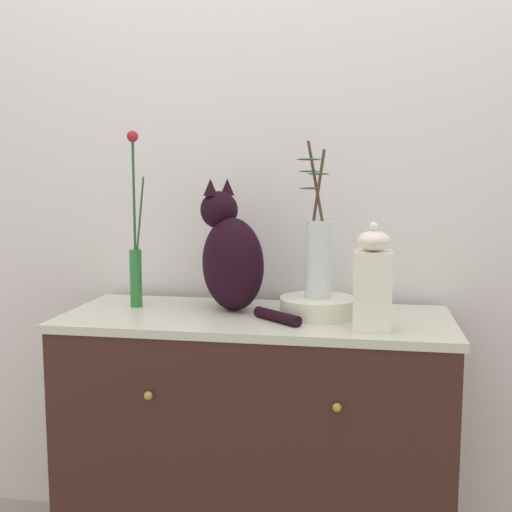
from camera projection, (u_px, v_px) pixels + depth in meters
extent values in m
cube|color=silver|center=(272.00, 162.00, 2.14)|extent=(4.40, 0.08, 2.60)
cube|color=#3A1F1A|center=(256.00, 450.00, 1.95)|extent=(1.15, 0.47, 0.81)
cube|color=beige|center=(256.00, 319.00, 1.89)|extent=(1.17, 0.48, 0.02)
sphere|color=#B79338|center=(148.00, 396.00, 1.72)|extent=(0.02, 0.02, 0.02)
sphere|color=#B79338|center=(337.00, 408.00, 1.63)|extent=(0.02, 0.02, 0.02)
ellipsoid|color=black|center=(232.00, 264.00, 1.94)|extent=(0.29, 0.27, 0.29)
sphere|color=black|center=(219.00, 210.00, 1.97)|extent=(0.12, 0.12, 0.12)
cone|color=black|center=(210.00, 187.00, 1.94)|extent=(0.05, 0.05, 0.05)
cone|color=black|center=(227.00, 187.00, 1.98)|extent=(0.05, 0.05, 0.05)
cylinder|color=black|center=(277.00, 317.00, 1.80)|extent=(0.15, 0.14, 0.03)
cylinder|color=#2A7535|center=(136.00, 278.00, 2.00)|extent=(0.04, 0.04, 0.19)
cylinder|color=#28512E|center=(134.00, 196.00, 1.97)|extent=(0.01, 0.01, 0.34)
sphere|color=maroon|center=(132.00, 136.00, 1.95)|extent=(0.04, 0.04, 0.04)
cylinder|color=#304B27|center=(140.00, 213.00, 1.97)|extent=(0.03, 0.01, 0.23)
cylinder|color=silver|center=(318.00, 307.00, 1.87)|extent=(0.23, 0.23, 0.06)
cylinder|color=silver|center=(318.00, 259.00, 1.85)|extent=(0.08, 0.08, 0.23)
cylinder|color=#4F3724|center=(318.00, 197.00, 1.82)|extent=(0.07, 0.02, 0.32)
ellipsoid|color=#2F4A28|center=(310.00, 188.00, 1.77)|extent=(0.07, 0.08, 0.01)
ellipsoid|color=#1F4926|center=(318.00, 174.00, 1.77)|extent=(0.08, 0.07, 0.01)
ellipsoid|color=#294B32|center=(309.00, 159.00, 1.77)|extent=(0.08, 0.05, 0.01)
cylinder|color=#47362A|center=(317.00, 200.00, 1.85)|extent=(0.05, 0.03, 0.30)
ellipsoid|color=#2F5335|center=(310.00, 188.00, 1.88)|extent=(0.06, 0.08, 0.01)
ellipsoid|color=#265032|center=(309.00, 171.00, 1.89)|extent=(0.08, 0.07, 0.01)
cube|color=white|center=(372.00, 291.00, 1.70)|extent=(0.10, 0.10, 0.22)
ellipsoid|color=white|center=(374.00, 241.00, 1.68)|extent=(0.09, 0.09, 0.06)
sphere|color=white|center=(374.00, 226.00, 1.68)|extent=(0.02, 0.02, 0.02)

